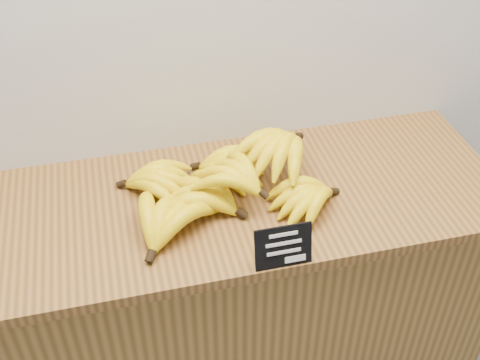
% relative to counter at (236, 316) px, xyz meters
% --- Properties ---
extents(counter, '(1.40, 0.50, 0.90)m').
position_rel_counter_xyz_m(counter, '(0.00, 0.00, 0.00)').
color(counter, olive).
rests_on(counter, ground).
extents(counter_top, '(1.39, 0.54, 0.03)m').
position_rel_counter_xyz_m(counter_top, '(0.00, 0.00, 0.47)').
color(counter_top, brown).
rests_on(counter_top, counter).
extents(chalkboard_sign, '(0.13, 0.03, 0.10)m').
position_rel_counter_xyz_m(chalkboard_sign, '(0.05, -0.25, 0.53)').
color(chalkboard_sign, black).
rests_on(chalkboard_sign, counter_top).
extents(banana_pile, '(0.58, 0.39, 0.13)m').
position_rel_counter_xyz_m(banana_pile, '(-0.04, -0.01, 0.53)').
color(banana_pile, yellow).
rests_on(banana_pile, counter_top).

